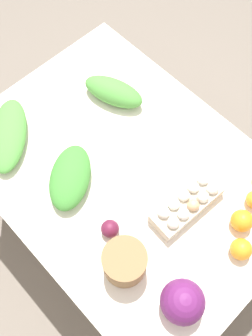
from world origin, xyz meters
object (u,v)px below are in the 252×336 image
Objects in this scene: cabbage_purple at (182,302)px; egg_carton at (187,203)px; greens_bunch_dandelion at (8,135)px; orange_3 at (242,221)px; paper_bag at (125,262)px; greens_bunch_kale at (113,92)px; beet_root at (110,229)px; orange_4 at (241,249)px; greens_bunch_chard at (70,177)px.

cabbage_purple reaches higher than egg_carton.
orange_3 is at bearing 24.40° from greens_bunch_dandelion.
paper_bag reaches higher than greens_bunch_kale.
egg_carton is 0.29m from beet_root.
cabbage_purple is 0.22m from paper_bag.
greens_bunch_dandelion is at bearing -176.51° from beet_root.
greens_bunch_chard is at bearing -157.70° from orange_4.
greens_bunch_kale is 3.24× the size of orange_3.
greens_bunch_chard is (-0.58, 0.03, -0.03)m from cabbage_purple.
orange_3 is (0.30, 0.35, 0.01)m from beet_root.
greens_bunch_kale is (0.14, 0.44, 0.01)m from greens_bunch_dandelion.
cabbage_purple is 0.36m from orange_3.
greens_bunch_dandelion is at bearing -161.46° from orange_4.
greens_bunch_chard is 0.66m from orange_4.
paper_bag is 0.38m from greens_bunch_chard.
greens_bunch_kale is at bearing 78.57° from egg_carton.
greens_bunch_chard is at bearing 125.87° from egg_carton.
egg_carton is 3.82× the size of orange_4.
paper_bag is at bearing -11.17° from greens_bunch_chard.
cabbage_purple is 0.43× the size of greens_bunch_dandelion.
egg_carton is 3.61× the size of orange_3.
egg_carton reaches higher than greens_bunch_chard.
greens_bunch_chard is 0.64m from orange_3.
egg_carton reaches higher than greens_bunch_kale.
greens_bunch_kale reaches higher than greens_bunch_dandelion.
orange_4 is (0.24, 0.01, -0.01)m from egg_carton.
greens_bunch_kale is at bearing 114.34° from greens_bunch_chard.
egg_carton is 0.44m from greens_bunch_chard.
egg_carton is (-0.21, 0.26, -0.03)m from cabbage_purple.
greens_bunch_kale is (-0.75, 0.40, -0.03)m from cabbage_purple.
paper_bag is 0.44m from orange_3.
egg_carton is at bearing -14.55° from greens_bunch_kale.
cabbage_purple is at bearing -2.59° from greens_bunch_chard.
cabbage_purple is at bearing -137.80° from egg_carton.
orange_4 is (0.06, -0.08, -0.00)m from orange_3.
greens_bunch_kale is at bearing 151.82° from cabbage_purple.
beet_root is (0.55, 0.03, -0.00)m from greens_bunch_dandelion.
egg_carton is at bearing 64.53° from beet_root.
orange_3 is at bearing 66.32° from paper_bag.
orange_3 is (-0.04, 0.36, -0.03)m from cabbage_purple.
beet_root is (0.24, -0.02, -0.01)m from greens_bunch_chard.
greens_bunch_dandelion is at bearing -169.32° from greens_bunch_chard.
beet_root is at bearing 158.87° from paper_bag.
greens_bunch_chard is at bearing 168.83° from paper_bag.
paper_bag reaches higher than orange_3.
greens_bunch_dandelion is at bearing -177.95° from cabbage_purple.
orange_4 reaches higher than greens_bunch_dandelion.
greens_bunch_dandelion reaches higher than beet_root.
paper_bag is at bearing -1.23° from greens_bunch_dandelion.
orange_3 reaches higher than beet_root.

